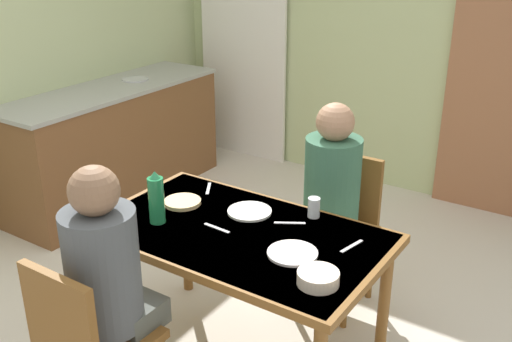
% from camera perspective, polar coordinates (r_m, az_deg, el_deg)
% --- Properties ---
extents(ground_plane, '(6.55, 6.55, 0.00)m').
position_cam_1_polar(ground_plane, '(3.37, -5.89, -15.18)').
color(ground_plane, beige).
extents(wall_back, '(4.18, 0.10, 2.77)m').
position_cam_1_polar(wall_back, '(4.91, 12.83, 14.15)').
color(wall_back, '#B9C78E').
rests_on(wall_back, ground_plane).
extents(wall_left, '(0.10, 3.78, 2.77)m').
position_cam_1_polar(wall_left, '(4.63, -21.38, 12.71)').
color(wall_left, '#B6C38F').
rests_on(wall_left, ground_plane).
extents(door_wooden, '(0.80, 0.05, 2.00)m').
position_cam_1_polar(door_wooden, '(4.66, 22.58, 7.75)').
color(door_wooden, '#9B6341').
rests_on(door_wooden, ground_plane).
extents(curtain_panel, '(0.90, 0.03, 2.32)m').
position_cam_1_polar(curtain_panel, '(5.48, -1.28, 13.17)').
color(curtain_panel, white).
rests_on(curtain_panel, ground_plane).
extents(kitchen_counter, '(0.61, 1.89, 0.91)m').
position_cam_1_polar(kitchen_counter, '(4.87, -13.36, 2.69)').
color(kitchen_counter, brown).
rests_on(kitchen_counter, ground_plane).
extents(dining_table, '(1.37, 0.81, 0.73)m').
position_cam_1_polar(dining_table, '(2.84, -1.69, -7.07)').
color(dining_table, brown).
rests_on(dining_table, ground_plane).
extents(chair_near_diner, '(0.40, 0.40, 0.87)m').
position_cam_1_polar(chair_near_diner, '(2.59, -15.87, -15.42)').
color(chair_near_diner, brown).
rests_on(chair_near_diner, ground_plane).
extents(chair_far_diner, '(0.40, 0.40, 0.87)m').
position_cam_1_polar(chair_far_diner, '(3.42, 7.98, -4.78)').
color(chair_far_diner, brown).
rests_on(chair_far_diner, ground_plane).
extents(person_near_diner, '(0.30, 0.37, 0.77)m').
position_cam_1_polar(person_near_diner, '(2.50, -14.22, -8.80)').
color(person_near_diner, '#50554E').
rests_on(person_near_diner, ground_plane).
extents(person_far_diner, '(0.30, 0.37, 0.77)m').
position_cam_1_polar(person_far_diner, '(3.18, 7.18, -1.20)').
color(person_far_diner, '#345F4B').
rests_on(person_far_diner, ground_plane).
extents(water_bottle_green_near, '(0.08, 0.08, 0.26)m').
position_cam_1_polar(water_bottle_green_near, '(2.86, -9.51, -2.62)').
color(water_bottle_green_near, '#217D47').
rests_on(water_bottle_green_near, dining_table).
extents(serving_bowl_center, '(0.17, 0.17, 0.05)m').
position_cam_1_polar(serving_bowl_center, '(2.41, 5.96, -10.14)').
color(serving_bowl_center, beige).
rests_on(serving_bowl_center, dining_table).
extents(dinner_plate_near_left, '(0.22, 0.22, 0.01)m').
position_cam_1_polar(dinner_plate_near_left, '(2.61, 3.51, -7.84)').
color(dinner_plate_near_left, white).
rests_on(dinner_plate_near_left, dining_table).
extents(dinner_plate_near_right, '(0.22, 0.22, 0.01)m').
position_cam_1_polar(dinner_plate_near_right, '(2.96, -0.62, -3.88)').
color(dinner_plate_near_right, white).
rests_on(dinner_plate_near_right, dining_table).
extents(drinking_glass_by_near_diner, '(0.06, 0.06, 0.10)m').
position_cam_1_polar(drinking_glass_by_near_diner, '(2.92, 5.56, -3.49)').
color(drinking_glass_by_near_diner, silver).
rests_on(drinking_glass_by_near_diner, dining_table).
extents(bread_plate_sliced, '(0.19, 0.19, 0.02)m').
position_cam_1_polar(bread_plate_sliced, '(3.08, -7.05, -2.96)').
color(bread_plate_sliced, '#DBB77A').
rests_on(bread_plate_sliced, dining_table).
extents(cutlery_knife_near, '(0.15, 0.03, 0.00)m').
position_cam_1_polar(cutlery_knife_near, '(2.82, -3.77, -5.47)').
color(cutlery_knife_near, silver).
rests_on(cutlery_knife_near, dining_table).
extents(cutlery_fork_near, '(0.05, 0.15, 0.00)m').
position_cam_1_polar(cutlery_fork_near, '(2.70, 9.13, -7.11)').
color(cutlery_fork_near, silver).
rests_on(cutlery_fork_near, dining_table).
extents(cutlery_knife_far, '(0.14, 0.09, 0.00)m').
position_cam_1_polar(cutlery_knife_far, '(2.87, 3.25, -4.98)').
color(cutlery_knife_far, silver).
rests_on(cutlery_knife_far, dining_table).
extents(cutlery_fork_far, '(0.09, 0.14, 0.00)m').
position_cam_1_polar(cutlery_fork_far, '(3.24, -4.57, -1.68)').
color(cutlery_fork_far, silver).
rests_on(cutlery_fork_far, dining_table).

